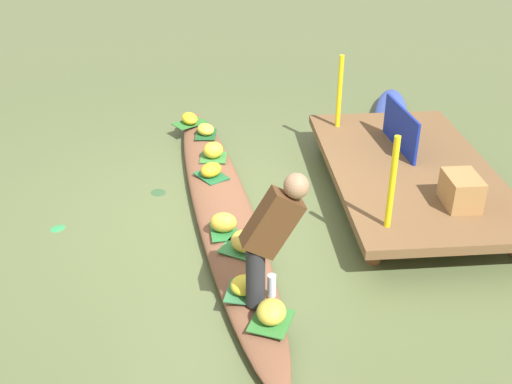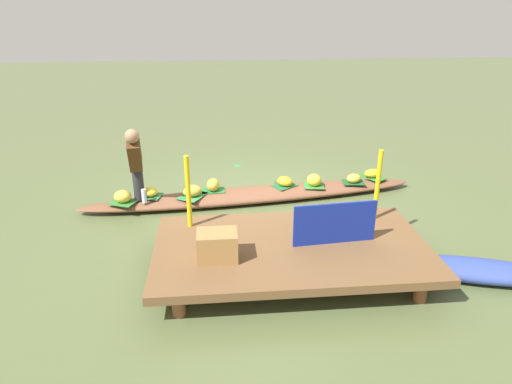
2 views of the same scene
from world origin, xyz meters
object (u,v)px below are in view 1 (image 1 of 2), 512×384
Objects in this scene: banana_bunch_3 at (213,150)px; banana_bunch_4 at (271,312)px; banana_bunch_0 at (223,222)px; banana_bunch_2 at (206,129)px; market_banner at (401,128)px; banana_bunch_7 at (245,241)px; banana_bunch_6 at (244,285)px; banana_bunch_5 at (211,170)px; banana_bunch_1 at (190,118)px; vendor_person at (271,233)px; moored_boat at (390,114)px; produce_crate at (461,190)px; vendor_boat at (222,206)px; water_bottle at (272,286)px.

banana_bunch_3 is 3.04m from banana_bunch_4.
banana_bunch_2 is (-2.35, -0.14, -0.03)m from banana_bunch_0.
banana_bunch_7 is at bearing -53.63° from market_banner.
banana_bunch_5 is at bearing -173.87° from banana_bunch_6.
banana_bunch_3 is at bearing 15.20° from banana_bunch_1.
banana_bunch_1 is 0.26× the size of vendor_person.
produce_crate is at bearing 13.96° from moored_boat.
vendor_boat is 1.00m from banana_bunch_7.
banana_bunch_2 is 0.26× the size of market_banner.
banana_bunch_2 is 0.21× the size of vendor_person.
banana_bunch_4 is 0.32m from water_bottle.
vendor_person is 2.36m from produce_crate.
banana_bunch_7 is (1.98, 0.25, -0.01)m from banana_bunch_3.
water_bottle is (2.21, 0.46, 0.02)m from banana_bunch_5.
water_bottle is (-0.32, 0.04, 0.01)m from banana_bunch_4.
produce_crate is at bearing 47.50° from banana_bunch_2.
water_bottle is at bearing -41.22° from market_banner.
banana_bunch_5 is 1.53m from banana_bunch_7.
banana_bunch_7 is 0.99m from vendor_person.
banana_bunch_6 is (-0.38, -0.20, -0.02)m from banana_bunch_4.
vendor_boat is 2.15m from banana_bunch_1.
banana_bunch_5 is (1.57, 0.26, 0.01)m from banana_bunch_1.
vendor_boat is 1.73m from banana_bunch_2.
moored_boat is at bearing 126.23° from vendor_boat.
vendor_boat is 20.74× the size of banana_bunch_0.
produce_crate is at bearing 45.27° from banana_bunch_1.
banana_bunch_0 is 0.99× the size of banana_bunch_5.
vendor_person is (3.86, 0.70, 0.61)m from banana_bunch_1.
vendor_person is 1.19× the size of market_banner.
banana_bunch_4 is at bearing -55.69° from produce_crate.
banana_bunch_3 is 2.85m from vendor_person.
water_bottle reaches higher than moored_boat.
moored_boat is at bearing 161.66° from market_banner.
banana_bunch_1 is 1.59m from banana_bunch_5.
produce_crate reaches higher than banana_bunch_2.
banana_bunch_0 reaches higher than banana_bunch_4.
banana_bunch_5 is at bearing -170.46° from banana_bunch_4.
vendor_person reaches higher than banana_bunch_0.
banana_bunch_2 is 3.74m from banana_bunch_4.
banana_bunch_4 is 3.33m from market_banner.
banana_bunch_3 is (-1.66, -0.06, 0.00)m from banana_bunch_0.
market_banner is (0.94, 2.29, 0.34)m from banana_bunch_2.
banana_bunch_5 is 2.26m from water_bottle.
banana_bunch_2 is 0.70m from banana_bunch_3.
water_bottle is at bearing 164.72° from vendor_person.
vendor_boat is at bearing -169.37° from banana_bunch_7.
banana_bunch_5 is at bearing -169.07° from vendor_person.
banana_bunch_0 is 1.02× the size of banana_bunch_4.
banana_bunch_2 is at bearing -59.40° from moored_boat.
vendor_person is at bearing 4.01° from vendor_boat.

